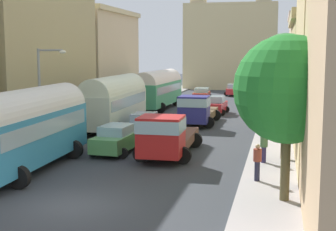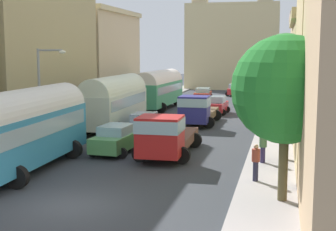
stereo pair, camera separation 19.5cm
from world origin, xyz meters
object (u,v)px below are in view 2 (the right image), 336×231
cargo_truck_0 (165,135)px  car_4 (203,94)px  parked_bus_2 (159,88)px  car_2 (116,139)px  pedestrian_0 (277,126)px  streetlamp_near (43,88)px  parked_bus_1 (114,100)px  cargo_truck_1 (197,110)px  car_3 (144,124)px  parked_bus_0 (26,126)px  pedestrian_1 (268,115)px  pedestrian_3 (256,161)px  car_1 (235,90)px  car_0 (217,105)px  pedestrian_2 (263,147)px

cargo_truck_0 → car_4: bearing=95.7°
parked_bus_2 → car_2: (2.91, -21.15, -1.34)m
pedestrian_0 → streetlamp_near: bearing=-159.5°
parked_bus_1 → cargo_truck_1: parked_bus_1 is taller
parked_bus_2 → car_3: size_ratio=2.26×
parked_bus_2 → car_4: size_ratio=2.31×
parked_bus_0 → pedestrian_1: parked_bus_0 is taller
parked_bus_0 → pedestrian_0: 15.86m
car_4 → pedestrian_1: 21.38m
parked_bus_0 → parked_bus_2: (-0.01, 26.06, -0.09)m
car_2 → streetlamp_near: (-4.70, 0.34, 2.83)m
parked_bus_2 → car_4: 10.24m
car_3 → pedestrian_3: 14.04m
cargo_truck_1 → pedestrian_1: cargo_truck_1 is taller
car_3 → pedestrian_1: size_ratio=2.39×
car_1 → pedestrian_3: pedestrian_3 is taller
car_0 → pedestrian_2: 20.38m
parked_bus_1 → pedestrian_2: (11.43, -9.17, -1.24)m
pedestrian_0 → cargo_truck_1: bearing=137.3°
pedestrian_0 → pedestrian_2: 6.58m
parked_bus_1 → car_3: 3.57m
car_0 → streetlamp_near: (-8.08, -18.33, 2.83)m
cargo_truck_1 → pedestrian_2: bearing=-65.4°
cargo_truck_0 → pedestrian_3: bearing=-38.5°
pedestrian_2 → streetlamp_near: (-13.12, 1.41, 2.68)m
car_2 → car_1: bearing=85.2°
car_3 → streetlamp_near: 8.13m
car_1 → parked_bus_1: bearing=-101.8°
car_3 → pedestrian_2: pedestrian_2 is taller
car_4 → pedestrian_0: 26.97m
car_1 → car_2: (-3.17, -37.64, 0.05)m
parked_bus_1 → car_4: (3.00, 22.78, -1.47)m
parked_bus_2 → cargo_truck_1: (5.69, -9.93, -0.89)m
parked_bus_0 → car_3: 11.78m
parked_bus_1 → pedestrian_2: bearing=-38.7°
parked_bus_0 → pedestrian_0: (11.92, 10.38, -1.21)m
pedestrian_2 → pedestrian_3: pedestrian_3 is taller
parked_bus_1 → pedestrian_3: bearing=-48.7°
car_2 → car_3: (-0.21, 6.46, -0.06)m
car_4 → pedestrian_2: (8.44, -31.95, 0.23)m
cargo_truck_0 → car_1: bearing=89.9°
pedestrian_0 → pedestrian_3: bearing=-94.3°
car_2 → car_4: 30.88m
parked_bus_0 → pedestrian_0: bearing=41.1°
parked_bus_2 → cargo_truck_0: 22.63m
cargo_truck_1 → pedestrian_2: size_ratio=4.08×
cargo_truck_1 → pedestrian_2: 13.53m
pedestrian_0 → pedestrian_3: (-0.77, -10.21, -0.02)m
car_1 → parked_bus_2: bearing=-110.2°
car_2 → pedestrian_2: (8.41, -1.08, 0.15)m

